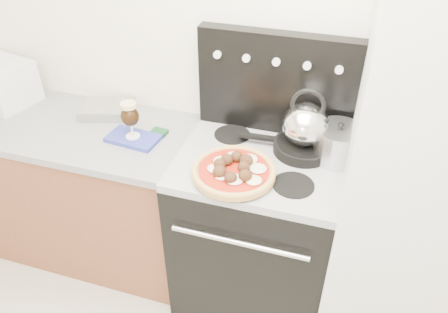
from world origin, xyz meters
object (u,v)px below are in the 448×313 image
at_px(pizza_pan, 234,175).
at_px(tea_kettle, 306,121).
at_px(fridge, 423,185).
at_px(pizza, 234,170).
at_px(base_cabinet, 76,190).
at_px(stock_pot, 338,145).
at_px(stove_body, 256,232).
at_px(skillet, 303,147).
at_px(beer_glass, 131,120).
at_px(oven_mitt, 133,138).

height_order(pizza_pan, tea_kettle, tea_kettle).
bearing_deg(fridge, pizza, -169.74).
distance_m(base_cabinet, pizza, 1.17).
bearing_deg(base_cabinet, pizza_pan, -10.56).
xyz_separation_m(fridge, stock_pot, (-0.37, 0.12, 0.05)).
xyz_separation_m(stove_body, fridge, (0.70, -0.03, 0.51)).
xyz_separation_m(base_cabinet, stove_body, (1.10, -0.02, 0.01)).
xyz_separation_m(tea_kettle, stock_pot, (0.15, -0.01, -0.09)).
xyz_separation_m(fridge, pizza_pan, (-0.78, -0.14, -0.02)).
distance_m(stove_body, skillet, 0.55).
distance_m(beer_glass, pizza, 0.59).
bearing_deg(base_cabinet, stock_pot, 2.98).
distance_m(oven_mitt, pizza, 0.59).
distance_m(pizza_pan, stock_pot, 0.49).
bearing_deg(tea_kettle, beer_glass, -159.91).
xyz_separation_m(beer_glass, tea_kettle, (0.82, 0.12, 0.07)).
distance_m(base_cabinet, stove_body, 1.11).
xyz_separation_m(stove_body, oven_mitt, (-0.65, -0.01, 0.47)).
distance_m(stove_body, stock_pot, 0.66).
relative_size(oven_mitt, tea_kettle, 1.10).
xyz_separation_m(base_cabinet, pizza, (1.03, -0.19, 0.53)).
relative_size(fridge, stock_pot, 8.92).
bearing_deg(beer_glass, fridge, -0.51).
bearing_deg(beer_glass, tea_kettle, 8.57).
relative_size(stove_body, pizza_pan, 2.55).
xyz_separation_m(pizza, skillet, (0.26, 0.28, -0.01)).
bearing_deg(stock_pot, pizza, -147.03).
relative_size(oven_mitt, pizza, 0.70).
bearing_deg(pizza, stock_pot, 32.97).
relative_size(stove_body, stock_pot, 4.13).
relative_size(pizza, tea_kettle, 1.56).
relative_size(fridge, pizza, 5.21).
relative_size(stove_body, tea_kettle, 3.77).
distance_m(fridge, skillet, 0.54).
distance_m(oven_mitt, beer_glass, 0.11).
height_order(stove_body, tea_kettle, tea_kettle).
bearing_deg(beer_glass, base_cabinet, 175.27).
bearing_deg(pizza_pan, stove_body, 64.38).
bearing_deg(stock_pot, fridge, -18.66).
height_order(tea_kettle, stock_pot, tea_kettle).
bearing_deg(stove_body, oven_mitt, -178.85).
distance_m(base_cabinet, stock_pot, 1.55).
bearing_deg(fridge, pizza_pan, -169.74).
bearing_deg(fridge, stock_pot, 161.34).
relative_size(fridge, pizza_pan, 5.50).
distance_m(fridge, oven_mitt, 1.35).
relative_size(fridge, tea_kettle, 8.15).
height_order(base_cabinet, stock_pot, stock_pot).
xyz_separation_m(oven_mitt, pizza_pan, (0.57, -0.15, 0.01)).
xyz_separation_m(base_cabinet, fridge, (1.80, -0.05, 0.52)).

